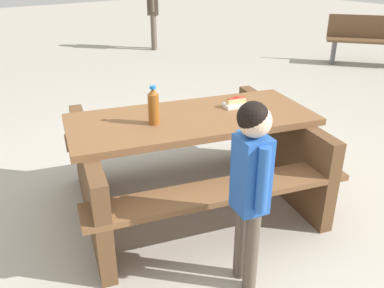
{
  "coord_description": "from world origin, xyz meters",
  "views": [
    {
      "loc": [
        -1.66,
        -2.24,
        1.83
      ],
      "look_at": [
        0.0,
        0.0,
        0.52
      ],
      "focal_mm": 37.95,
      "sensor_mm": 36.0,
      "label": 1
    }
  ],
  "objects_px": {
    "hotdog_tray": "(236,103)",
    "bystander_adult": "(152,0)",
    "child_in_coat": "(251,175)",
    "park_bench_near": "(370,39)",
    "soda_bottle": "(154,107)",
    "picnic_table": "(192,153)"
  },
  "relations": [
    {
      "from": "hotdog_tray",
      "to": "child_in_coat",
      "type": "xyz_separation_m",
      "value": [
        -0.66,
        -0.85,
        -0.03
      ]
    },
    {
      "from": "picnic_table",
      "to": "bystander_adult",
      "type": "relative_size",
      "value": 1.37
    },
    {
      "from": "picnic_table",
      "to": "bystander_adult",
      "type": "xyz_separation_m",
      "value": [
        2.89,
        5.24,
        0.55
      ]
    },
    {
      "from": "picnic_table",
      "to": "park_bench_near",
      "type": "xyz_separation_m",
      "value": [
        5.34,
        1.8,
        0.0
      ]
    },
    {
      "from": "child_in_coat",
      "to": "park_bench_near",
      "type": "xyz_separation_m",
      "value": [
        5.6,
        2.69,
        -0.3
      ]
    },
    {
      "from": "park_bench_near",
      "to": "hotdog_tray",
      "type": "bearing_deg",
      "value": -159.59
    },
    {
      "from": "soda_bottle",
      "to": "hotdog_tray",
      "type": "bearing_deg",
      "value": -6.52
    },
    {
      "from": "soda_bottle",
      "to": "child_in_coat",
      "type": "distance_m",
      "value": 0.94
    },
    {
      "from": "hotdog_tray",
      "to": "bystander_adult",
      "type": "relative_size",
      "value": 0.13
    },
    {
      "from": "soda_bottle",
      "to": "bystander_adult",
      "type": "bearing_deg",
      "value": 58.47
    },
    {
      "from": "park_bench_near",
      "to": "bystander_adult",
      "type": "xyz_separation_m",
      "value": [
        -2.45,
        3.44,
        0.54
      ]
    },
    {
      "from": "bystander_adult",
      "to": "picnic_table",
      "type": "bearing_deg",
      "value": -118.87
    },
    {
      "from": "hotdog_tray",
      "to": "soda_bottle",
      "type": "bearing_deg",
      "value": 173.48
    },
    {
      "from": "soda_bottle",
      "to": "hotdog_tray",
      "type": "relative_size",
      "value": 1.36
    },
    {
      "from": "hotdog_tray",
      "to": "child_in_coat",
      "type": "height_order",
      "value": "child_in_coat"
    },
    {
      "from": "picnic_table",
      "to": "hotdog_tray",
      "type": "bearing_deg",
      "value": -5.46
    },
    {
      "from": "hotdog_tray",
      "to": "park_bench_near",
      "type": "height_order",
      "value": "park_bench_near"
    },
    {
      "from": "soda_bottle",
      "to": "park_bench_near",
      "type": "height_order",
      "value": "soda_bottle"
    },
    {
      "from": "park_bench_near",
      "to": "bystander_adult",
      "type": "bearing_deg",
      "value": 125.44
    },
    {
      "from": "soda_bottle",
      "to": "child_in_coat",
      "type": "bearing_deg",
      "value": -87.9
    },
    {
      "from": "bystander_adult",
      "to": "child_in_coat",
      "type": "bearing_deg",
      "value": -117.23
    },
    {
      "from": "picnic_table",
      "to": "park_bench_near",
      "type": "bearing_deg",
      "value": 18.64
    }
  ]
}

